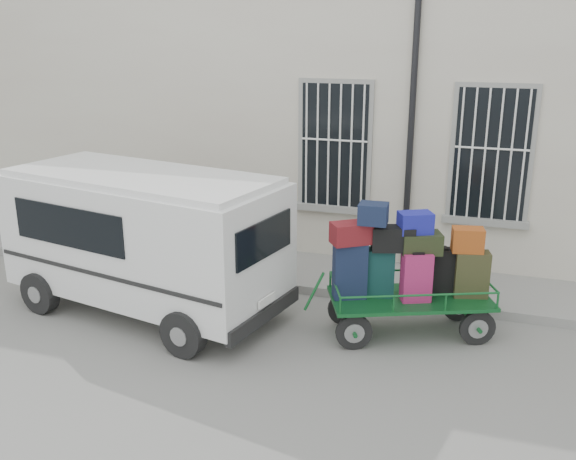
% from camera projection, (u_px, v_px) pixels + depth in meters
% --- Properties ---
extents(ground, '(80.00, 80.00, 0.00)m').
position_uv_depth(ground, '(308.00, 333.00, 9.40)').
color(ground, slate).
rests_on(ground, ground).
extents(building, '(24.00, 5.15, 6.00)m').
position_uv_depth(building, '(383.00, 91.00, 13.47)').
color(building, beige).
rests_on(building, ground).
extents(sidewalk, '(24.00, 1.70, 0.15)m').
position_uv_depth(sidewalk, '(343.00, 276.00, 11.37)').
color(sidewalk, gray).
rests_on(sidewalk, ground).
extents(luggage_cart, '(2.68, 1.82, 2.00)m').
position_uv_depth(luggage_cart, '(408.00, 270.00, 9.09)').
color(luggage_cart, black).
rests_on(luggage_cart, ground).
extents(van, '(4.68, 2.69, 2.22)m').
position_uv_depth(van, '(144.00, 234.00, 9.80)').
color(van, white).
rests_on(van, ground).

